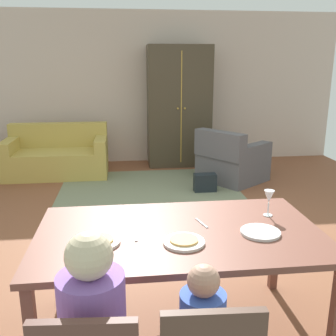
# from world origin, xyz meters

# --- Properties ---
(ground_plane) EXTENTS (7.11, 6.19, 0.02)m
(ground_plane) POSITION_xyz_m (0.00, 0.49, -0.01)
(ground_plane) COLOR brown
(back_wall) EXTENTS (7.11, 0.10, 2.70)m
(back_wall) POSITION_xyz_m (0.00, 3.64, 1.35)
(back_wall) COLOR beige
(back_wall) RESTS_ON ground_plane
(dining_table) EXTENTS (1.81, 1.04, 0.76)m
(dining_table) POSITION_xyz_m (-0.11, -1.32, 0.69)
(dining_table) COLOR brown
(dining_table) RESTS_ON ground_plane
(plate_near_man) EXTENTS (0.25, 0.25, 0.02)m
(plate_near_man) POSITION_xyz_m (-0.61, -1.44, 0.77)
(plate_near_man) COLOR silver
(plate_near_man) RESTS_ON dining_table
(pizza_near_man) EXTENTS (0.17, 0.17, 0.01)m
(pizza_near_man) POSITION_xyz_m (-0.61, -1.44, 0.78)
(pizza_near_man) COLOR #E3A04B
(pizza_near_man) RESTS_ON plate_near_man
(plate_near_child) EXTENTS (0.25, 0.25, 0.02)m
(plate_near_child) POSITION_xyz_m (-0.11, -1.50, 0.77)
(plate_near_child) COLOR silver
(plate_near_child) RESTS_ON dining_table
(pizza_near_child) EXTENTS (0.17, 0.17, 0.01)m
(pizza_near_child) POSITION_xyz_m (-0.11, -1.50, 0.78)
(pizza_near_child) COLOR #DEA353
(pizza_near_child) RESTS_ON plate_near_child
(plate_near_woman) EXTENTS (0.25, 0.25, 0.02)m
(plate_near_woman) POSITION_xyz_m (0.39, -1.42, 0.77)
(plate_near_woman) COLOR silver
(plate_near_woman) RESTS_ON dining_table
(wine_glass) EXTENTS (0.07, 0.07, 0.19)m
(wine_glass) POSITION_xyz_m (0.54, -1.14, 0.89)
(wine_glass) COLOR silver
(wine_glass) RESTS_ON dining_table
(fork) EXTENTS (0.03, 0.15, 0.01)m
(fork) POSITION_xyz_m (-0.39, -1.37, 0.76)
(fork) COLOR silver
(fork) RESTS_ON dining_table
(knife) EXTENTS (0.06, 0.17, 0.01)m
(knife) POSITION_xyz_m (0.05, -1.22, 0.76)
(knife) COLOR silver
(knife) RESTS_ON dining_table
(area_rug) EXTENTS (2.60, 1.80, 0.01)m
(area_rug) POSITION_xyz_m (-0.09, 1.94, 0.00)
(area_rug) COLOR #71775C
(area_rug) RESTS_ON ground_plane
(couch) EXTENTS (1.62, 0.86, 0.82)m
(couch) POSITION_xyz_m (-1.54, 2.80, 0.30)
(couch) COLOR tan
(couch) RESTS_ON ground_plane
(armchair) EXTENTS (1.20, 1.19, 0.82)m
(armchair) POSITION_xyz_m (1.21, 2.11, 0.32)
(armchair) COLOR #575458
(armchair) RESTS_ON ground_plane
(armoire) EXTENTS (1.10, 0.59, 2.10)m
(armoire) POSITION_xyz_m (0.55, 3.25, 1.05)
(armoire) COLOR #413626
(armoire) RESTS_ON ground_plane
(handbag) EXTENTS (0.32, 0.16, 0.26)m
(handbag) POSITION_xyz_m (0.70, 1.64, 0.13)
(handbag) COLOR black
(handbag) RESTS_ON ground_plane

